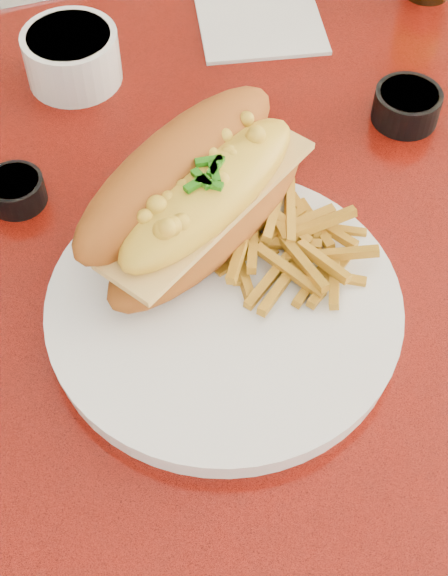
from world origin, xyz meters
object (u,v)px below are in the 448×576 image
object	(u,v)px
dinner_plate	(224,308)
fork	(271,238)
gravy_ramekin	(72,56)
booth_bench_far	(124,81)
diner_table	(280,306)
sauce_cup_left	(16,190)
mac_hoagie	(198,193)
sauce_cup_right	(407,105)

from	to	relation	value
dinner_plate	fork	xyz separation A→B (m)	(0.06, 0.05, 0.01)
fork	gravy_ramekin	bearing A→B (deg)	8.23
booth_bench_far	gravy_ramekin	size ratio (longest dim) A/B	9.52
booth_bench_far	fork	distance (m)	0.99
fork	gravy_ramekin	distance (m)	0.31
dinner_plate	fork	world-z (taller)	same
diner_table	fork	distance (m)	0.19
dinner_plate	sauce_cup_left	world-z (taller)	sauce_cup_left
booth_bench_far	gravy_ramekin	distance (m)	0.78
mac_hoagie	gravy_ramekin	xyz separation A→B (m)	(-0.06, 0.26, -0.04)
dinner_plate	sauce_cup_right	bearing A→B (deg)	34.29
mac_hoagie	booth_bench_far	bearing A→B (deg)	50.83
sauce_cup_right	dinner_plate	bearing A→B (deg)	-145.71
booth_bench_far	gravy_ramekin	xyz separation A→B (m)	(-0.15, -0.57, 0.51)
diner_table	mac_hoagie	size ratio (longest dim) A/B	4.66
fork	sauce_cup_left	bearing A→B (deg)	43.28
booth_bench_far	sauce_cup_left	distance (m)	0.91
fork	sauce_cup_left	distance (m)	0.24
diner_table	mac_hoagie	distance (m)	0.25
mac_hoagie	sauce_cup_left	size ratio (longest dim) A/B	4.08
booth_bench_far	sauce_cup_left	size ratio (longest dim) A/B	18.54
fork	sauce_cup_left	xyz separation A→B (m)	(-0.20, 0.13, -0.01)
booth_bench_far	dinner_plate	world-z (taller)	booth_bench_far
booth_bench_far	mac_hoagie	bearing A→B (deg)	-96.42
gravy_ramekin	sauce_cup_left	bearing A→B (deg)	-119.82
dinner_plate	mac_hoagie	xyz separation A→B (m)	(0.00, 0.08, 0.05)
mac_hoagie	sauce_cup_left	bearing A→B (deg)	111.58
diner_table	gravy_ramekin	distance (m)	0.34
diner_table	sauce_cup_left	world-z (taller)	sauce_cup_left
sauce_cup_right	mac_hoagie	bearing A→B (deg)	-160.02
gravy_ramekin	booth_bench_far	bearing A→B (deg)	75.38
mac_hoagie	gravy_ramekin	world-z (taller)	mac_hoagie
dinner_plate	sauce_cup_left	xyz separation A→B (m)	(-0.14, 0.18, 0.00)
booth_bench_far	gravy_ramekin	world-z (taller)	booth_bench_far
diner_table	dinner_plate	bearing A→B (deg)	-135.19
booth_bench_far	fork	xyz separation A→B (m)	(-0.04, -0.86, 0.50)
diner_table	booth_bench_far	bearing A→B (deg)	90.00
diner_table	dinner_plate	size ratio (longest dim) A/B	3.53
diner_table	sauce_cup_right	xyz separation A→B (m)	(0.15, 0.07, 0.18)
diner_table	gravy_ramekin	xyz separation A→B (m)	(-0.15, 0.24, 0.19)
mac_hoagie	sauce_cup_right	distance (m)	0.27
dinner_plate	sauce_cup_right	size ratio (longest dim) A/B	4.78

